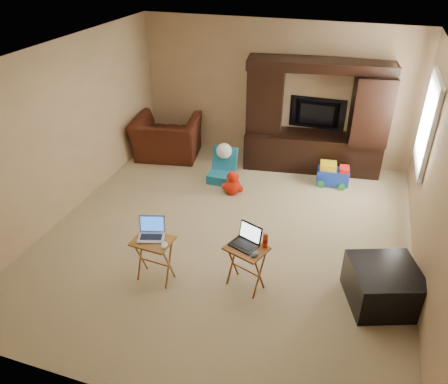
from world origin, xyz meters
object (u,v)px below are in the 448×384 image
(tray_table_left, at_px, (155,260))
(laptop_right, at_px, (244,238))
(push_toy, at_px, (333,174))
(laptop_left, at_px, (150,230))
(tray_table_right, at_px, (246,267))
(entertainment_center, at_px, (315,117))
(ottoman, at_px, (383,286))
(child_rocker, at_px, (222,166))
(water_bottle, at_px, (265,241))
(mouse_left, at_px, (164,245))
(television, at_px, (317,115))
(mouse_right, at_px, (255,254))
(plush_toy, at_px, (233,183))
(recliner, at_px, (167,138))

(tray_table_left, bearing_deg, laptop_right, 17.07)
(push_toy, bearing_deg, laptop_left, -127.37)
(tray_table_right, height_order, laptop_left, laptop_left)
(entertainment_center, height_order, ottoman, entertainment_center)
(entertainment_center, relative_size, tray_table_right, 4.05)
(child_rocker, xyz_separation_m, push_toy, (1.84, 0.47, -0.09))
(ottoman, xyz_separation_m, water_bottle, (-1.37, -0.17, 0.44))
(mouse_left, bearing_deg, laptop_left, 155.51)
(push_toy, height_order, mouse_left, mouse_left)
(laptop_left, xyz_separation_m, mouse_left, (0.22, -0.10, -0.10))
(television, bearing_deg, entertainment_center, 90.74)
(mouse_right, bearing_deg, plush_toy, 113.14)
(push_toy, bearing_deg, tray_table_left, -126.71)
(recliner, distance_m, plush_toy, 1.88)
(recliner, distance_m, water_bottle, 3.93)
(plush_toy, bearing_deg, tray_table_right, -68.75)
(plush_toy, bearing_deg, laptop_left, -98.25)
(recliner, relative_size, mouse_right, 9.93)
(tray_table_left, xyz_separation_m, laptop_left, (-0.03, 0.03, 0.42))
(tray_table_right, bearing_deg, plush_toy, 131.67)
(plush_toy, distance_m, push_toy, 1.74)
(plush_toy, height_order, tray_table_right, tray_table_right)
(recliner, relative_size, ottoman, 1.59)
(recliner, height_order, water_bottle, recliner)
(television, relative_size, water_bottle, 5.47)
(laptop_right, bearing_deg, mouse_right, -17.56)
(recliner, xyz_separation_m, laptop_left, (1.28, -3.20, 0.33))
(mouse_right, bearing_deg, laptop_left, -177.02)
(entertainment_center, distance_m, laptop_right, 3.40)
(laptop_left, height_order, water_bottle, laptop_left)
(child_rocker, distance_m, push_toy, 1.90)
(entertainment_center, distance_m, ottoman, 3.49)
(tray_table_left, relative_size, water_bottle, 3.26)
(entertainment_center, bearing_deg, push_toy, -56.13)
(entertainment_center, distance_m, laptop_left, 3.85)
(entertainment_center, xyz_separation_m, recliner, (-2.67, -0.39, -0.59))
(tray_table_right, distance_m, laptop_left, 1.21)
(tray_table_left, bearing_deg, television, 75.04)
(entertainment_center, bearing_deg, laptop_right, -103.27)
(laptop_right, height_order, water_bottle, laptop_right)
(entertainment_center, relative_size, plush_toy, 5.74)
(tray_table_left, distance_m, laptop_left, 0.42)
(child_rocker, height_order, push_toy, child_rocker)
(entertainment_center, bearing_deg, mouse_left, -115.73)
(push_toy, bearing_deg, water_bottle, -106.97)
(television, bearing_deg, ottoman, 111.76)
(ottoman, relative_size, mouse_right, 6.24)
(child_rocker, bearing_deg, push_toy, 14.70)
(television, distance_m, tray_table_left, 4.13)
(television, distance_m, ottoman, 3.69)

